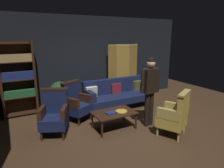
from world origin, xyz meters
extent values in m
plane|color=#3D2819|center=(0.00, 0.00, 0.00)|extent=(10.00, 10.00, 0.00)
cube|color=black|center=(0.00, 2.45, 1.40)|extent=(7.20, 0.10, 2.80)
cube|color=olive|center=(0.81, 2.24, 0.95)|extent=(0.43, 0.21, 1.90)
cube|color=tan|center=(0.81, 2.24, 1.87)|extent=(0.44, 0.22, 0.06)
cube|color=olive|center=(1.24, 2.26, 0.95)|extent=(0.44, 0.18, 1.90)
cube|color=tan|center=(1.24, 2.26, 1.87)|extent=(0.45, 0.19, 0.06)
cube|color=olive|center=(1.67, 2.26, 0.95)|extent=(0.44, 0.19, 1.90)
cube|color=tan|center=(1.67, 2.26, 1.87)|extent=(0.44, 0.20, 0.06)
cube|color=black|center=(-2.57, 2.18, 1.02)|extent=(0.06, 0.32, 2.05)
cube|color=black|center=(-1.73, 2.18, 1.02)|extent=(0.06, 0.32, 2.05)
cube|color=black|center=(-2.15, 2.33, 1.02)|extent=(0.90, 0.02, 2.05)
cube|color=black|center=(-2.15, 2.18, 0.06)|extent=(0.86, 0.30, 0.02)
cube|color=black|center=(-2.15, 2.18, 0.54)|extent=(0.86, 0.30, 0.02)
cube|color=#1E4C28|center=(-2.15, 2.16, 0.65)|extent=(0.78, 0.22, 0.19)
cube|color=black|center=(-2.15, 2.18, 1.02)|extent=(0.86, 0.30, 0.02)
cube|color=navy|center=(-2.15, 2.16, 1.15)|extent=(0.78, 0.22, 0.22)
cube|color=black|center=(-2.15, 2.18, 1.51)|extent=(0.86, 0.30, 0.02)
cube|color=#9E7A47|center=(-2.15, 2.16, 1.62)|extent=(0.78, 0.22, 0.20)
cube|color=black|center=(-2.15, 2.18, 1.99)|extent=(0.86, 0.30, 0.02)
cylinder|color=black|center=(-0.40, 1.05, 0.11)|extent=(0.07, 0.07, 0.22)
cylinder|color=black|center=(1.50, 1.05, 0.11)|extent=(0.07, 0.07, 0.22)
cylinder|color=black|center=(-0.40, 1.65, 0.11)|extent=(0.07, 0.07, 0.22)
cylinder|color=black|center=(1.50, 1.65, 0.11)|extent=(0.07, 0.07, 0.22)
cube|color=#111938|center=(0.55, 1.35, 0.32)|extent=(2.10, 0.76, 0.20)
cube|color=#111938|center=(0.55, 1.66, 0.65)|extent=(2.10, 0.18, 0.46)
cube|color=#111938|center=(-0.43, 1.35, 0.55)|extent=(0.16, 0.68, 0.26)
cube|color=#111938|center=(1.53, 1.35, 0.55)|extent=(0.16, 0.68, 0.26)
cube|color=beige|center=(-0.28, 1.55, 0.57)|extent=(0.35, 0.16, 0.35)
cube|color=maroon|center=(0.55, 1.55, 0.57)|extent=(0.35, 0.13, 0.34)
cube|color=#4C5123|center=(1.38, 1.55, 0.57)|extent=(0.36, 0.19, 0.35)
cylinder|color=black|center=(-0.72, -0.06, 0.20)|extent=(0.04, 0.04, 0.39)
cylinder|color=black|center=(0.18, -0.06, 0.20)|extent=(0.04, 0.04, 0.39)
cylinder|color=black|center=(-0.72, 0.48, 0.20)|extent=(0.04, 0.04, 0.39)
cylinder|color=black|center=(0.18, 0.48, 0.20)|extent=(0.04, 0.04, 0.39)
cube|color=black|center=(-0.27, 0.21, 0.41)|extent=(1.00, 0.64, 0.03)
cylinder|color=tan|center=(0.82, -0.35, 0.11)|extent=(0.04, 0.04, 0.22)
cylinder|color=tan|center=(0.41, -0.57, 0.11)|extent=(0.04, 0.04, 0.22)
cylinder|color=tan|center=(1.03, -0.76, 0.11)|extent=(0.04, 0.04, 0.22)
cylinder|color=tan|center=(0.62, -0.97, 0.11)|extent=(0.04, 0.04, 0.22)
cube|color=#B79338|center=(0.72, -0.66, 0.34)|extent=(0.76, 0.76, 0.24)
cube|color=#B79338|center=(0.82, -0.87, 0.73)|extent=(0.55, 0.37, 0.54)
cube|color=tan|center=(0.82, -0.87, 1.02)|extent=(0.59, 0.39, 0.04)
cube|color=tan|center=(0.93, -0.55, 0.57)|extent=(0.31, 0.48, 0.22)
cube|color=tan|center=(0.51, -0.78, 0.57)|extent=(0.31, 0.48, 0.22)
cylinder|color=black|center=(-1.91, 0.44, 0.11)|extent=(0.04, 0.04, 0.22)
cylinder|color=black|center=(-1.49, 0.24, 0.11)|extent=(0.04, 0.04, 0.22)
cylinder|color=black|center=(-1.71, 0.85, 0.11)|extent=(0.04, 0.04, 0.22)
cylinder|color=black|center=(-1.30, 0.66, 0.11)|extent=(0.04, 0.04, 0.22)
cube|color=#111938|center=(-1.60, 0.55, 0.34)|extent=(0.74, 0.74, 0.24)
cube|color=#111938|center=(-1.50, 0.76, 0.73)|extent=(0.56, 0.34, 0.54)
cube|color=black|center=(-1.50, 0.76, 1.02)|extent=(0.60, 0.37, 0.04)
cube|color=black|center=(-1.82, 0.65, 0.57)|extent=(0.29, 0.49, 0.22)
cube|color=black|center=(-1.38, 0.45, 0.57)|extent=(0.29, 0.49, 0.22)
cylinder|color=black|center=(-0.96, 0.75, 0.11)|extent=(0.04, 0.04, 0.22)
cylinder|color=black|center=(-0.56, 0.97, 0.11)|extent=(0.04, 0.04, 0.22)
cylinder|color=black|center=(-1.18, 1.16, 0.11)|extent=(0.04, 0.04, 0.22)
cylinder|color=black|center=(-0.77, 1.38, 0.11)|extent=(0.04, 0.04, 0.22)
cube|color=#111938|center=(-0.87, 1.06, 0.34)|extent=(0.76, 0.76, 0.24)
cube|color=#111938|center=(-0.97, 1.27, 0.73)|extent=(0.55, 0.37, 0.54)
cube|color=black|center=(-0.97, 1.27, 1.02)|extent=(0.59, 0.39, 0.04)
cube|color=black|center=(-1.08, 0.95, 0.57)|extent=(0.31, 0.48, 0.22)
cube|color=black|center=(-0.65, 1.18, 0.57)|extent=(0.31, 0.48, 0.22)
cylinder|color=black|center=(0.65, -0.03, 0.43)|extent=(0.12, 0.12, 0.86)
cylinder|color=black|center=(0.51, -0.05, 0.43)|extent=(0.12, 0.12, 0.86)
cube|color=maroon|center=(0.58, -0.04, 0.90)|extent=(0.34, 0.19, 0.09)
cube|color=black|center=(0.58, -0.04, 1.15)|extent=(0.42, 0.25, 0.58)
cube|color=white|center=(0.56, 0.07, 1.18)|extent=(0.14, 0.03, 0.41)
cube|color=maroon|center=(0.56, 0.07, 1.41)|extent=(0.09, 0.03, 0.04)
cylinder|color=black|center=(0.82, -0.01, 1.16)|extent=(0.09, 0.09, 0.54)
cylinder|color=black|center=(0.33, -0.07, 1.16)|extent=(0.09, 0.09, 0.54)
sphere|color=tan|center=(0.58, -0.04, 1.56)|extent=(0.20, 0.20, 0.20)
sphere|color=black|center=(0.58, -0.04, 1.61)|extent=(0.18, 0.18, 0.18)
cylinder|color=brown|center=(-1.11, 1.92, 0.14)|extent=(0.28, 0.28, 0.28)
ellipsoid|color=#193D19|center=(-1.11, 1.92, 0.56)|extent=(0.61, 0.61, 0.71)
cube|color=navy|center=(-0.36, 0.18, 0.43)|extent=(0.27, 0.20, 0.03)
cylinder|color=gold|center=(-0.09, 0.16, 0.43)|extent=(0.28, 0.28, 0.02)
camera|label=1|loc=(-2.40, -3.59, 2.18)|focal=31.48mm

